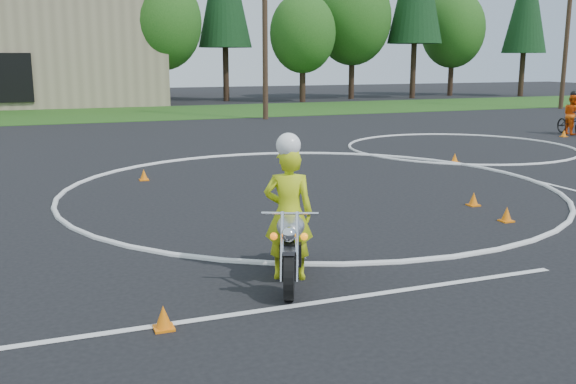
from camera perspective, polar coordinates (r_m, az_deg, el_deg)
name	(u,v)px	position (r m, az deg, el deg)	size (l,w,h in m)	color
ground	(367,217)	(13.27, 7.00, -2.18)	(120.00, 120.00, 0.00)	black
grass_strip	(153,113)	(38.97, -11.94, 6.89)	(120.00, 10.00, 0.02)	#1E4714
course_markings	(363,174)	(18.03, 6.67, 1.58)	(19.05, 19.05, 0.12)	silver
primary_motorcycle	(291,244)	(9.27, 0.28, -4.62)	(1.14, 2.09, 1.17)	black
rider_primary_grp	(289,209)	(9.28, 0.05, -1.56)	(0.84, 0.71, 2.16)	#CADC17
rider_second_grp	(572,119)	(29.82, 23.91, 5.94)	(1.01, 2.02, 1.86)	black
traffic_cones	(457,171)	(18.24, 14.80, 1.79)	(20.18, 13.56, 0.30)	orange
treeline	(329,12)	(50.60, 3.65, 15.69)	(38.20, 8.10, 14.52)	#382619
utility_poles	(265,18)	(34.26, -2.07, 15.17)	(41.60, 1.12, 10.00)	#473321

